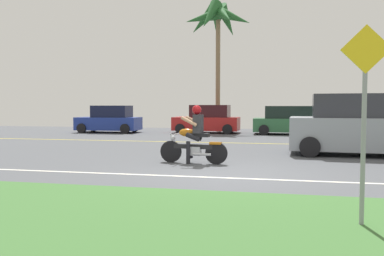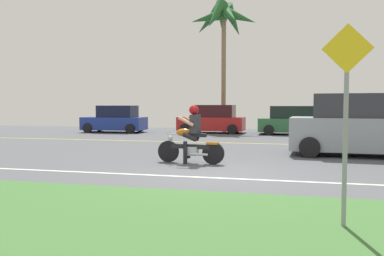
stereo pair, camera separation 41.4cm
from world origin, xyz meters
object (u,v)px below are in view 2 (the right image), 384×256
Objects in this scene: suv_nearby at (365,126)px; palm_tree_0 at (223,21)px; motorcyclist at (191,139)px; parked_car_2 at (297,121)px; parked_car_0 at (115,120)px; street_sign at (346,106)px; parked_car_1 at (213,120)px.

palm_tree_0 reaches higher than suv_nearby.
parked_car_2 is at bearing 75.40° from motorcyclist.
parked_car_0 is 0.46× the size of palm_tree_0.
parked_car_2 is (3.10, 11.92, 0.05)m from motorcyclist.
parked_car_2 is 7.99m from palm_tree_0.
motorcyclist is 0.73× the size of street_sign.
motorcyclist is 0.45× the size of parked_car_2.
street_sign is (3.31, -5.27, 0.92)m from motorcyclist.
palm_tree_0 is (0.24, 2.05, 6.13)m from parked_car_1.
palm_tree_0 is at bearing 103.67° from street_sign.
palm_tree_0 is (-6.42, 11.36, 5.93)m from suv_nearby.
parked_car_0 is 19.77m from street_sign.
motorcyclist is 0.52× the size of parked_car_0.
parked_car_1 reaches higher than motorcyclist.
parked_car_2 is 17.22m from street_sign.
parked_car_2 is 0.53× the size of palm_tree_0.
motorcyclist is 0.41× the size of suv_nearby.
palm_tree_0 reaches higher than parked_car_2.
parked_car_0 is 9.08m from palm_tree_0.
street_sign is at bearing -57.03° from parked_car_0.
palm_tree_0 is at bearing 95.74° from motorcyclist.
parked_car_0 is at bearing 145.88° from suv_nearby.
motorcyclist is 12.32m from parked_car_2.
street_sign is at bearing -57.85° from motorcyclist.
parked_car_2 is 1.64× the size of street_sign.
suv_nearby is at bearing 78.40° from street_sign.
parked_car_1 is 6.47m from palm_tree_0.
parked_car_1 is at bearing 8.74° from parked_car_0.
motorcyclist is 0.24× the size of palm_tree_0.
suv_nearby reaches higher than parked_car_0.
street_sign reaches higher than parked_car_1.
suv_nearby is at bearing -34.12° from parked_car_0.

